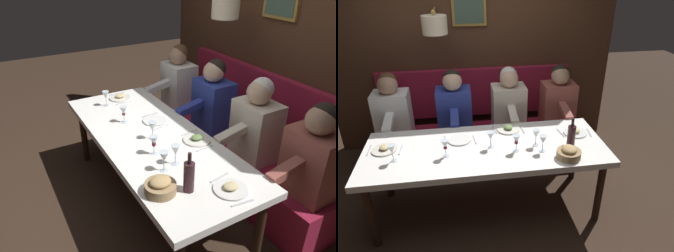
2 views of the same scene
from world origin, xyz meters
The scene contains 20 objects.
ground_plane centered at (0.00, 0.00, 0.00)m, with size 12.00×12.00×0.00m, color #332319.
dining_table centered at (0.00, 0.00, 0.67)m, with size 0.90×2.30×0.74m.
banquette_bench centered at (0.89, 0.00, 0.23)m, with size 0.52×2.50×0.45m, color maroon.
back_wall_panel centered at (1.46, 0.01, 1.37)m, with size 0.59×3.70×2.90m.
diner_nearest centered at (0.88, -0.99, 0.82)m, with size 0.60×0.40×0.79m.
diner_near centered at (0.88, -0.37, 0.82)m, with size 0.60×0.40×0.79m.
diner_middle centered at (0.88, 0.29, 0.82)m, with size 0.60×0.40×0.79m.
diner_far centered at (0.88, 1.00, 0.82)m, with size 0.60×0.40×0.79m.
place_setting_0 centered at (0.16, 0.24, 0.75)m, with size 0.24×0.32×0.01m.
place_setting_1 centered at (0.30, -0.27, 0.75)m, with size 0.24×0.32×0.05m.
place_setting_2 centered at (0.12, -0.94, 0.75)m, with size 0.24×0.33×0.05m.
place_setting_3 centered at (0.08, 0.94, 0.75)m, with size 0.24×0.31×0.05m.
wine_glass_0 centered at (-0.11, 0.37, 0.86)m, with size 0.07×0.07×0.16m.
wine_glass_1 centered at (-0.04, -0.48, 0.86)m, with size 0.07×0.07×0.16m.
wine_glass_2 centered at (-0.16, -0.51, 0.86)m, with size 0.07×0.07×0.16m.
wine_glass_3 centered at (-0.12, 0.83, 0.86)m, with size 0.07×0.07×0.16m.
wine_glass_4 centered at (-0.12, -0.27, 0.86)m, with size 0.07×0.07×0.16m.
wine_glass_5 centered at (-0.02, -0.05, 0.86)m, with size 0.07×0.07×0.16m.
wine_bottle centered at (-0.13, -0.80, 0.86)m, with size 0.08×0.08×0.30m.
bread_bowl centered at (-0.30, -0.72, 0.79)m, with size 0.22×0.22×0.12m.
Camera 2 is at (-2.54, 0.21, 2.28)m, focal length 33.13 mm.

